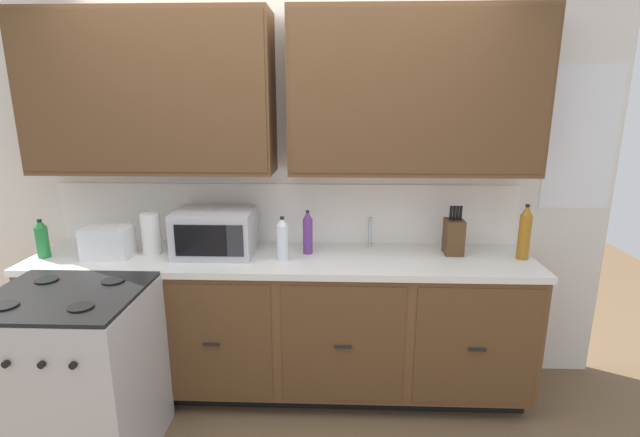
{
  "coord_description": "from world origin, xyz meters",
  "views": [
    {
      "loc": [
        0.34,
        -2.43,
        1.88
      ],
      "look_at": [
        0.24,
        0.27,
        1.18
      ],
      "focal_mm": 26.13,
      "sensor_mm": 36.0,
      "label": 1
    }
  ],
  "objects": [
    {
      "name": "counter_run",
      "position": [
        0.0,
        0.3,
        0.48
      ],
      "size": [
        3.1,
        0.64,
        0.93
      ],
      "color": "black",
      "rests_on": "ground_plane"
    },
    {
      "name": "stove_range",
      "position": [
        -1.02,
        -0.33,
        0.47
      ],
      "size": [
        0.76,
        0.68,
        0.95
      ],
      "color": "#B7B7BC",
      "rests_on": "ground_plane"
    },
    {
      "name": "microwave",
      "position": [
        -0.42,
        0.33,
        1.07
      ],
      "size": [
        0.48,
        0.37,
        0.28
      ],
      "color": "#B7B7BC",
      "rests_on": "counter_run"
    },
    {
      "name": "sink_faucet",
      "position": [
        0.56,
        0.51,
        1.03
      ],
      "size": [
        0.02,
        0.02,
        0.2
      ],
      "primitive_type": "cylinder",
      "color": "#B2B5BA",
      "rests_on": "counter_run"
    },
    {
      "name": "bottle_green",
      "position": [
        -1.46,
        0.22,
        1.05
      ],
      "size": [
        0.07,
        0.07,
        0.24
      ],
      "color": "#237A38",
      "rests_on": "counter_run"
    },
    {
      "name": "wall_unit",
      "position": [
        0.0,
        0.5,
        1.68
      ],
      "size": [
        4.27,
        0.4,
        2.59
      ],
      "color": "white",
      "rests_on": "ground_plane"
    },
    {
      "name": "bottle_clear",
      "position": [
        0.02,
        0.23,
        1.07
      ],
      "size": [
        0.07,
        0.07,
        0.27
      ],
      "color": "silver",
      "rests_on": "counter_run"
    },
    {
      "name": "bottle_amber",
      "position": [
        1.47,
        0.3,
        1.1
      ],
      "size": [
        0.07,
        0.07,
        0.34
      ],
      "color": "#9E6619",
      "rests_on": "counter_run"
    },
    {
      "name": "toaster",
      "position": [
        -1.06,
        0.24,
        1.03
      ],
      "size": [
        0.28,
        0.18,
        0.19
      ],
      "color": "white",
      "rests_on": "counter_run"
    },
    {
      "name": "paper_towel_roll",
      "position": [
        -0.82,
        0.31,
        1.06
      ],
      "size": [
        0.12,
        0.12,
        0.26
      ],
      "primitive_type": "cylinder",
      "color": "white",
      "rests_on": "counter_run"
    },
    {
      "name": "knife_block",
      "position": [
        1.07,
        0.39,
        1.05
      ],
      "size": [
        0.11,
        0.14,
        0.31
      ],
      "color": "#52361E",
      "rests_on": "counter_run"
    },
    {
      "name": "ground_plane",
      "position": [
        0.0,
        0.0,
        0.0
      ],
      "size": [
        8.0,
        8.0,
        0.0
      ],
      "primitive_type": "plane",
      "color": "brown"
    },
    {
      "name": "bottle_violet",
      "position": [
        0.16,
        0.36,
        1.07
      ],
      "size": [
        0.06,
        0.06,
        0.28
      ],
      "color": "#663384",
      "rests_on": "counter_run"
    }
  ]
}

